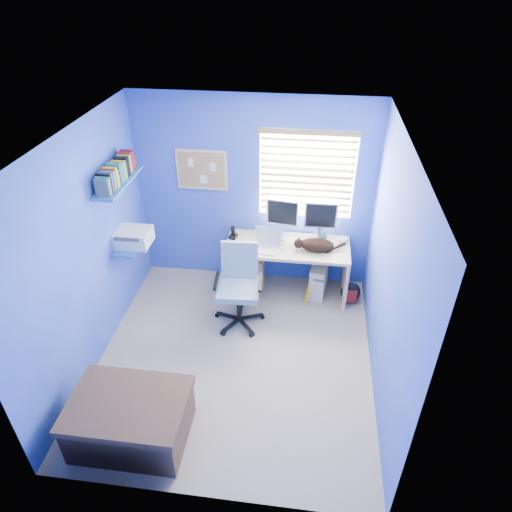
# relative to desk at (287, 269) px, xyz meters

# --- Properties ---
(floor) EXTENTS (3.00, 3.20, 0.00)m
(floor) POSITION_rel_desk_xyz_m (-0.47, -1.26, -0.37)
(floor) COLOR #A09284
(floor) RESTS_ON ground
(ceiling) EXTENTS (3.00, 3.20, 0.00)m
(ceiling) POSITION_rel_desk_xyz_m (-0.47, -1.26, 2.13)
(ceiling) COLOR white
(ceiling) RESTS_ON wall_back
(wall_back) EXTENTS (3.00, 0.01, 2.50)m
(wall_back) POSITION_rel_desk_xyz_m (-0.47, 0.34, 0.88)
(wall_back) COLOR blue
(wall_back) RESTS_ON ground
(wall_front) EXTENTS (3.00, 0.01, 2.50)m
(wall_front) POSITION_rel_desk_xyz_m (-0.47, -2.86, 0.88)
(wall_front) COLOR blue
(wall_front) RESTS_ON ground
(wall_left) EXTENTS (0.01, 3.20, 2.50)m
(wall_left) POSITION_rel_desk_xyz_m (-1.97, -1.26, 0.88)
(wall_left) COLOR blue
(wall_left) RESTS_ON ground
(wall_right) EXTENTS (0.01, 3.20, 2.50)m
(wall_right) POSITION_rel_desk_xyz_m (1.03, -1.26, 0.88)
(wall_right) COLOR blue
(wall_right) RESTS_ON ground
(desk) EXTENTS (1.55, 0.65, 0.74)m
(desk) POSITION_rel_desk_xyz_m (0.00, 0.00, 0.00)
(desk) COLOR #C3B48B
(desk) RESTS_ON floor
(laptop) EXTENTS (0.38, 0.32, 0.22)m
(laptop) POSITION_rel_desk_xyz_m (-0.27, -0.13, 0.48)
(laptop) COLOR silver
(laptop) RESTS_ON desk
(monitor_left) EXTENTS (0.41, 0.18, 0.54)m
(monitor_left) POSITION_rel_desk_xyz_m (-0.09, 0.18, 0.64)
(monitor_left) COLOR silver
(monitor_left) RESTS_ON desk
(monitor_right) EXTENTS (0.40, 0.13, 0.54)m
(monitor_right) POSITION_rel_desk_xyz_m (0.38, 0.17, 0.64)
(monitor_right) COLOR silver
(monitor_right) RESTS_ON desk
(phone) EXTENTS (0.11, 0.13, 0.17)m
(phone) POSITION_rel_desk_xyz_m (-0.71, 0.09, 0.45)
(phone) COLOR black
(phone) RESTS_ON desk
(mug) EXTENTS (0.10, 0.09, 0.10)m
(mug) POSITION_rel_desk_xyz_m (0.44, 0.18, 0.42)
(mug) COLOR #238074
(mug) RESTS_ON desk
(cd_spindle) EXTENTS (0.13, 0.13, 0.07)m
(cd_spindle) POSITION_rel_desk_xyz_m (0.68, 0.15, 0.41)
(cd_spindle) COLOR silver
(cd_spindle) RESTS_ON desk
(cat) EXTENTS (0.44, 0.26, 0.15)m
(cat) POSITION_rel_desk_xyz_m (0.36, -0.06, 0.45)
(cat) COLOR black
(cat) RESTS_ON desk
(tower_pc) EXTENTS (0.26, 0.46, 0.45)m
(tower_pc) POSITION_rel_desk_xyz_m (0.43, 0.05, -0.14)
(tower_pc) COLOR beige
(tower_pc) RESTS_ON floor
(drawer_boxes) EXTENTS (0.35, 0.28, 0.54)m
(drawer_boxes) POSITION_rel_desk_xyz_m (-0.48, -0.02, -0.10)
(drawer_boxes) COLOR tan
(drawer_boxes) RESTS_ON floor
(yellow_book) EXTENTS (0.03, 0.17, 0.24)m
(yellow_book) POSITION_rel_desk_xyz_m (0.29, -0.15, -0.25)
(yellow_book) COLOR yellow
(yellow_book) RESTS_ON floor
(backpack) EXTENTS (0.27, 0.21, 0.30)m
(backpack) POSITION_rel_desk_xyz_m (0.84, -0.10, -0.22)
(backpack) COLOR black
(backpack) RESTS_ON floor
(bed_corner) EXTENTS (1.01, 0.72, 0.49)m
(bed_corner) POSITION_rel_desk_xyz_m (-1.25, -2.37, -0.13)
(bed_corner) COLOR brown
(bed_corner) RESTS_ON floor
(office_chair) EXTENTS (0.63, 0.63, 1.01)m
(office_chair) POSITION_rel_desk_xyz_m (-0.53, -0.62, 0.01)
(office_chair) COLOR black
(office_chair) RESTS_ON floor
(window_blinds) EXTENTS (1.15, 0.05, 1.10)m
(window_blinds) POSITION_rel_desk_xyz_m (0.18, 0.31, 1.18)
(window_blinds) COLOR white
(window_blinds) RESTS_ON ground
(corkboard) EXTENTS (0.64, 0.02, 0.52)m
(corkboard) POSITION_rel_desk_xyz_m (-1.12, 0.33, 1.18)
(corkboard) COLOR #C3B48B
(corkboard) RESTS_ON ground
(wall_shelves) EXTENTS (0.42, 0.90, 1.05)m
(wall_shelves) POSITION_rel_desk_xyz_m (-1.83, -0.51, 1.06)
(wall_shelves) COLOR #2563B0
(wall_shelves) RESTS_ON ground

